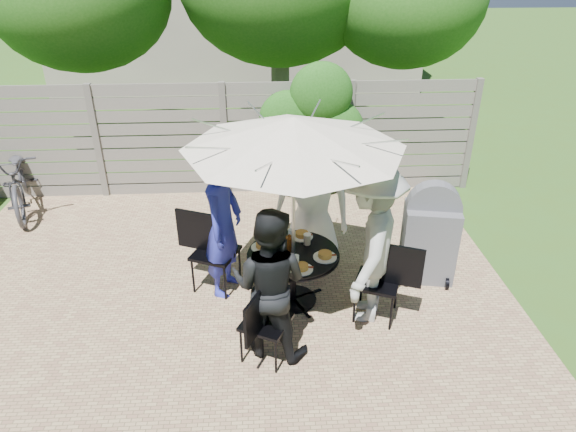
{
  "coord_description": "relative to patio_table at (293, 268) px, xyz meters",
  "views": [
    {
      "loc": [
        0.56,
        -4.83,
        3.7
      ],
      "look_at": [
        0.85,
        0.19,
        1.02
      ],
      "focal_mm": 32.0,
      "sensor_mm": 36.0,
      "label": 1
    }
  ],
  "objects": [
    {
      "name": "glass_front",
      "position": [
        0.01,
        -0.28,
        0.27
      ],
      "size": [
        0.07,
        0.07,
        0.14
      ],
      "primitive_type": "cylinder",
      "color": "silver",
      "rests_on": "patio_table"
    },
    {
      "name": "umbrella",
      "position": [
        -0.0,
        -0.0,
        1.59
      ],
      "size": [
        2.93,
        2.93,
        2.21
      ],
      "rotation": [
        0.0,
        0.0,
        -0.35
      ],
      "color": "silver",
      "rests_on": "ground"
    },
    {
      "name": "coffee_cup",
      "position": [
        0.17,
        0.17,
        0.26
      ],
      "size": [
        0.08,
        0.08,
        0.12
      ],
      "primitive_type": "cylinder",
      "color": "#C6B293",
      "rests_on": "patio_table"
    },
    {
      "name": "person_right",
      "position": [
        0.78,
        -0.28,
        0.46
      ],
      "size": [
        1.06,
        1.36,
        1.85
      ],
      "primitive_type": "imported",
      "rotation": [
        0.0,
        0.0,
        4.36
      ],
      "color": "#A5A4A0",
      "rests_on": "ground"
    },
    {
      "name": "person_back",
      "position": [
        0.28,
        0.78,
        0.5
      ],
      "size": [
        1.09,
        0.9,
        1.92
      ],
      "primitive_type": "imported",
      "rotation": [
        0.0,
        0.0,
        5.93
      ],
      "color": "white",
      "rests_on": "ground"
    },
    {
      "name": "patio_table",
      "position": [
        0.0,
        0.0,
        0.0
      ],
      "size": [
        1.3,
        1.3,
        0.67
      ],
      "rotation": [
        0.0,
        0.0,
        -0.35
      ],
      "color": "black",
      "rests_on": "ground"
    },
    {
      "name": "person_left",
      "position": [
        -0.78,
        0.28,
        0.4
      ],
      "size": [
        0.6,
        0.73,
        1.72
      ],
      "primitive_type": "imported",
      "rotation": [
        0.0,
        0.0,
        7.5
      ],
      "color": "#272DAA",
      "rests_on": "ground"
    },
    {
      "name": "glass_left",
      "position": [
        -0.28,
        -0.01,
        0.27
      ],
      "size": [
        0.07,
        0.07,
        0.14
      ],
      "primitive_type": "cylinder",
      "color": "silver",
      "rests_on": "patio_table"
    },
    {
      "name": "chair_right",
      "position": [
        0.91,
        -0.33,
        -0.18
      ],
      "size": [
        0.73,
        0.6,
        0.95
      ],
      "rotation": [
        0.0,
        0.0,
        2.76
      ],
      "color": "black",
      "rests_on": "ground"
    },
    {
      "name": "chair_left",
      "position": [
        -0.91,
        0.33,
        -0.16
      ],
      "size": [
        0.76,
        0.63,
        0.99
      ],
      "rotation": [
        0.0,
        0.0,
        5.88
      ],
      "color": "black",
      "rests_on": "ground"
    },
    {
      "name": "plate_left",
      "position": [
        -0.34,
        0.12,
        0.23
      ],
      "size": [
        0.26,
        0.26,
        0.06
      ],
      "color": "white",
      "rests_on": "patio_table"
    },
    {
      "name": "plate_front",
      "position": [
        -0.12,
        -0.34,
        0.23
      ],
      "size": [
        0.26,
        0.26,
        0.06
      ],
      "color": "white",
      "rests_on": "patio_table"
    },
    {
      "name": "syrup_jug",
      "position": [
        -0.04,
        0.07,
        0.28
      ],
      "size": [
        0.09,
        0.09,
        0.16
      ],
      "primitive_type": "cylinder",
      "color": "#59280C",
      "rests_on": "patio_table"
    },
    {
      "name": "plate_right",
      "position": [
        0.34,
        -0.12,
        0.23
      ],
      "size": [
        0.26,
        0.26,
        0.06
      ],
      "color": "white",
      "rests_on": "patio_table"
    },
    {
      "name": "glass_back",
      "position": [
        -0.01,
        0.28,
        0.27
      ],
      "size": [
        0.07,
        0.07,
        0.14
      ],
      "primitive_type": "cylinder",
      "color": "silver",
      "rests_on": "patio_table"
    },
    {
      "name": "bbq_grill",
      "position": [
        1.67,
        0.41,
        0.12
      ],
      "size": [
        0.71,
        0.59,
        1.28
      ],
      "rotation": [
        0.0,
        0.0,
        -0.19
      ],
      "color": "#535458",
      "rests_on": "ground"
    },
    {
      "name": "plate_extra",
      "position": [
        0.07,
        -0.34,
        0.23
      ],
      "size": [
        0.24,
        0.24,
        0.06
      ],
      "color": "white",
      "rests_on": "patio_table"
    },
    {
      "name": "plate_back",
      "position": [
        0.12,
        0.34,
        0.23
      ],
      "size": [
        0.26,
        0.26,
        0.06
      ],
      "color": "white",
      "rests_on": "patio_table"
    },
    {
      "name": "bicycle",
      "position": [
        -4.03,
        2.61,
        0.05
      ],
      "size": [
        1.27,
        2.06,
        1.02
      ],
      "primitive_type": "imported",
      "rotation": [
        0.0,
        0.0,
        0.33
      ],
      "color": "#333338",
      "rests_on": "ground"
    },
    {
      "name": "person_front",
      "position": [
        -0.28,
        -0.78,
        0.34
      ],
      "size": [
        0.95,
        0.84,
        1.61
      ],
      "primitive_type": "imported",
      "rotation": [
        0.0,
        0.0,
        2.79
      ],
      "color": "black",
      "rests_on": "ground"
    },
    {
      "name": "chair_front",
      "position": [
        -0.33,
        -0.91,
        -0.2
      ],
      "size": [
        0.57,
        0.68,
        0.89
      ],
      "rotation": [
        0.0,
        0.0,
        1.11
      ],
      "color": "black",
      "rests_on": "ground"
    },
    {
      "name": "chair_back",
      "position": [
        0.33,
        0.91,
        -0.21
      ],
      "size": [
        0.53,
        0.63,
        0.83
      ],
      "rotation": [
        0.0,
        0.0,
        4.27
      ],
      "color": "black",
      "rests_on": "ground"
    }
  ]
}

